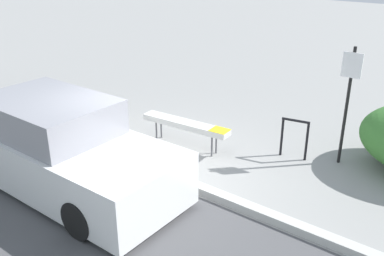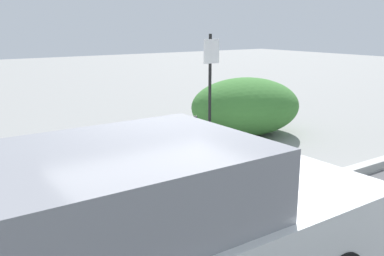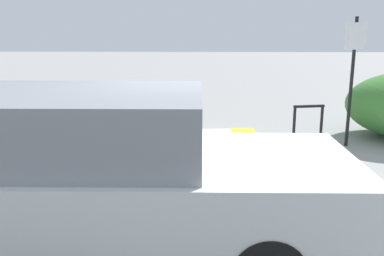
{
  "view_description": "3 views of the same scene",
  "coord_description": "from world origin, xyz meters",
  "px_view_note": "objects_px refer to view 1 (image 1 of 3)",
  "views": [
    {
      "loc": [
        4.76,
        -5.15,
        3.91
      ],
      "look_at": [
        0.62,
        0.19,
        1.06
      ],
      "focal_mm": 40.0,
      "sensor_mm": 36.0,
      "label": 1
    },
    {
      "loc": [
        -2.57,
        -4.08,
        2.46
      ],
      "look_at": [
        1.24,
        1.44,
        0.84
      ],
      "focal_mm": 40.0,
      "sensor_mm": 36.0,
      "label": 2
    },
    {
      "loc": [
        -0.21,
        -5.04,
        2.16
      ],
      "look_at": [
        -0.36,
        1.38,
        0.61
      ],
      "focal_mm": 40.0,
      "sensor_mm": 36.0,
      "label": 3
    }
  ],
  "objects_px": {
    "bike_rack": "(295,135)",
    "fire_hydrant": "(88,109)",
    "parked_car_near": "(58,148)",
    "sign_post": "(348,96)",
    "bench": "(186,125)"
  },
  "relations": [
    {
      "from": "bike_rack",
      "to": "fire_hydrant",
      "type": "relative_size",
      "value": 1.08
    },
    {
      "from": "bike_rack",
      "to": "parked_car_near",
      "type": "height_order",
      "value": "parked_car_near"
    },
    {
      "from": "sign_post",
      "to": "bike_rack",
      "type": "bearing_deg",
      "value": -156.56
    },
    {
      "from": "bench",
      "to": "sign_post",
      "type": "height_order",
      "value": "sign_post"
    },
    {
      "from": "fire_hydrant",
      "to": "parked_car_near",
      "type": "height_order",
      "value": "parked_car_near"
    },
    {
      "from": "sign_post",
      "to": "fire_hydrant",
      "type": "relative_size",
      "value": 3.01
    },
    {
      "from": "bench",
      "to": "bike_rack",
      "type": "bearing_deg",
      "value": 20.38
    },
    {
      "from": "bench",
      "to": "fire_hydrant",
      "type": "bearing_deg",
      "value": -173.9
    },
    {
      "from": "bike_rack",
      "to": "sign_post",
      "type": "height_order",
      "value": "sign_post"
    },
    {
      "from": "parked_car_near",
      "to": "bench",
      "type": "bearing_deg",
      "value": 72.19
    },
    {
      "from": "bench",
      "to": "sign_post",
      "type": "bearing_deg",
      "value": 20.09
    },
    {
      "from": "sign_post",
      "to": "fire_hydrant",
      "type": "bearing_deg",
      "value": -162.21
    },
    {
      "from": "sign_post",
      "to": "parked_car_near",
      "type": "height_order",
      "value": "sign_post"
    },
    {
      "from": "bench",
      "to": "sign_post",
      "type": "relative_size",
      "value": 0.89
    },
    {
      "from": "parked_car_near",
      "to": "bike_rack",
      "type": "bearing_deg",
      "value": 50.52
    }
  ]
}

